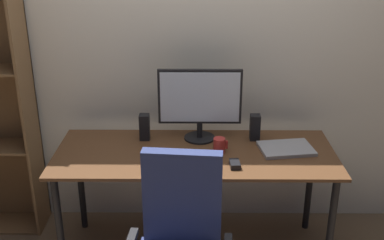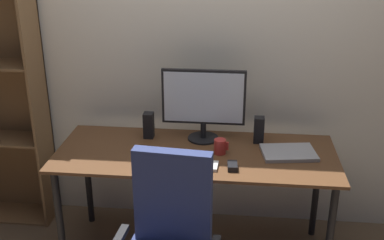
# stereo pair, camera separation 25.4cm
# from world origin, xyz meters

# --- Properties ---
(back_wall) EXTENTS (6.40, 0.10, 2.60)m
(back_wall) POSITION_xyz_m (0.00, 0.51, 1.30)
(back_wall) COLOR silver
(back_wall) RESTS_ON ground
(desk) EXTENTS (1.72, 0.68, 0.74)m
(desk) POSITION_xyz_m (0.00, 0.00, 0.66)
(desk) COLOR #56351E
(desk) RESTS_ON ground
(monitor) EXTENTS (0.53, 0.20, 0.47)m
(monitor) POSITION_xyz_m (0.03, 0.20, 1.01)
(monitor) COLOR black
(monitor) RESTS_ON desk
(keyboard) EXTENTS (0.30, 0.12, 0.02)m
(keyboard) POSITION_xyz_m (-0.00, -0.18, 0.75)
(keyboard) COLOR silver
(keyboard) RESTS_ON desk
(mouse) EXTENTS (0.06, 0.10, 0.03)m
(mouse) POSITION_xyz_m (0.23, -0.19, 0.76)
(mouse) COLOR black
(mouse) RESTS_ON desk
(coffee_mug) EXTENTS (0.09, 0.07, 0.09)m
(coffee_mug) POSITION_xyz_m (0.15, 0.00, 0.79)
(coffee_mug) COLOR #B72D28
(coffee_mug) RESTS_ON desk
(laptop) EXTENTS (0.35, 0.27, 0.02)m
(laptop) POSITION_xyz_m (0.56, 0.03, 0.75)
(laptop) COLOR #99999E
(laptop) RESTS_ON desk
(speaker_left) EXTENTS (0.06, 0.07, 0.17)m
(speaker_left) POSITION_xyz_m (-0.33, 0.19, 0.82)
(speaker_left) COLOR black
(speaker_left) RESTS_ON desk
(speaker_right) EXTENTS (0.06, 0.07, 0.17)m
(speaker_right) POSITION_xyz_m (0.39, 0.19, 0.82)
(speaker_right) COLOR black
(speaker_right) RESTS_ON desk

